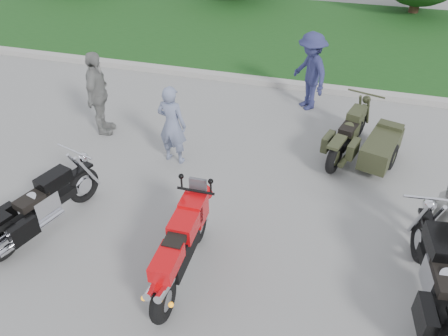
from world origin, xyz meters
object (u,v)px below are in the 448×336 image
(cruiser_sidecar, at_px, (367,143))
(cruiser_left, at_px, (38,209))
(person_stripe, at_px, (172,125))
(person_back, at_px, (98,94))
(sportbike_red, at_px, (180,248))
(cruiser_right, at_px, (441,289))
(person_denim, at_px, (310,72))

(cruiser_sidecar, bearing_deg, cruiser_left, -128.71)
(person_stripe, bearing_deg, person_back, -11.21)
(sportbike_red, distance_m, person_back, 4.61)
(cruiser_left, xyz_separation_m, cruiser_sidecar, (4.99, 3.53, -0.05))
(cruiser_right, height_order, person_denim, person_denim)
(cruiser_right, bearing_deg, person_denim, 106.86)
(cruiser_left, bearing_deg, cruiser_sidecar, 52.22)
(cruiser_right, xyz_separation_m, cruiser_sidecar, (-0.96, 3.49, -0.10))
(cruiser_right, bearing_deg, cruiser_sidecar, 98.80)
(cruiser_sidecar, relative_size, person_back, 1.19)
(sportbike_red, distance_m, cruiser_right, 3.45)
(cruiser_left, height_order, person_back, person_back)
(cruiser_left, distance_m, cruiser_sidecar, 6.11)
(sportbike_red, relative_size, cruiser_left, 0.93)
(person_stripe, distance_m, person_back, 2.00)
(cruiser_sidecar, bearing_deg, sportbike_red, -106.97)
(person_stripe, bearing_deg, sportbike_red, 119.89)
(person_stripe, relative_size, person_back, 0.88)
(person_stripe, bearing_deg, cruiser_sidecar, -157.77)
(cruiser_sidecar, xyz_separation_m, person_back, (-5.58, -0.42, 0.51))
(cruiser_right, relative_size, person_back, 1.41)
(cruiser_left, xyz_separation_m, person_stripe, (1.32, 2.50, 0.35))
(sportbike_red, height_order, person_back, person_back)
(person_stripe, bearing_deg, person_denim, -120.42)
(cruiser_right, relative_size, person_denim, 1.40)
(cruiser_left, bearing_deg, person_back, 117.66)
(cruiser_right, relative_size, person_stripe, 1.59)
(person_back, bearing_deg, cruiser_left, 177.77)
(cruiser_sidecar, height_order, person_denim, person_denim)
(sportbike_red, distance_m, cruiser_left, 2.54)
(person_stripe, bearing_deg, cruiser_left, 68.71)
(person_stripe, height_order, person_back, person_back)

